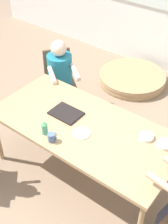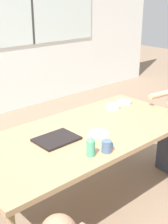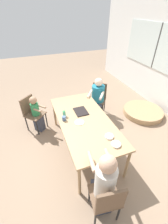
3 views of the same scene
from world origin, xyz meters
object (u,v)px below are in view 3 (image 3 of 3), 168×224
Objects in this scene: person_man_blue_shirt at (104,186)px; bowl_cereal at (116,144)px; chair_for_woman_green_shirt at (99,96)px; chair_for_man_blue_shirt at (107,200)px; coffee_mug at (64,118)px; person_woman_green_shirt at (97,100)px; folded_table_stack at (143,112)px; person_toddler at (37,115)px; chair_for_toddler at (31,111)px; bowl_white_shallow at (109,136)px; sippy_cup at (64,113)px.

bowl_cereal is (-0.45, 0.43, 0.21)m from person_man_blue_shirt.
person_man_blue_shirt is 0.65m from bowl_cereal.
chair_for_woman_green_shirt and chair_for_man_blue_shirt have the same top height.
chair_for_man_blue_shirt reaches higher than coffee_mug.
bowl_cereal is at bearing 61.58° from chair_for_man_blue_shirt.
person_man_blue_shirt reaches higher than person_woman_green_shirt.
coffee_mug is 0.57× the size of bowl_cereal.
folded_table_stack is (-1.96, 2.24, -0.45)m from chair_for_man_blue_shirt.
person_toddler reaches higher than folded_table_stack.
coffee_mug is 1.10m from bowl_cereal.
chair_for_toddler reaches higher than bowl_white_shallow.
bowl_cereal is (1.93, -0.62, 0.25)m from chair_for_woman_green_shirt.
person_toddler is at bearing -144.71° from bowl_white_shallow.
sippy_cup reaches higher than chair_for_woman_green_shirt.
person_man_blue_shirt reaches higher than chair_for_woman_green_shirt.
sippy_cup is at bearing 73.96° from chair_for_woman_green_shirt.
chair_for_toddler is 5.51× the size of bowl_cereal.
folded_table_stack is (0.44, 1.27, -0.42)m from person_woman_green_shirt.
folded_table_stack is at bearing 97.51° from sippy_cup.
coffee_mug reaches higher than folded_table_stack.
chair_for_man_blue_shirt is at bearing 6.40° from coffee_mug.
person_woman_green_shirt reaches higher than coffee_mug.
person_man_blue_shirt is at bearing 5.95° from sippy_cup.
bowl_cereal is (-0.61, 0.45, 0.25)m from chair_for_man_blue_shirt.
chair_for_toddler is 1.07m from sippy_cup.
person_man_blue_shirt reaches higher than chair_for_man_blue_shirt.
sippy_cup reaches higher than chair_for_man_blue_shirt.
chair_for_man_blue_shirt is 5.71× the size of sippy_cup.
person_woman_green_shirt is 1.71m from bowl_white_shallow.
chair_for_man_blue_shirt is 6.07× the size of bowl_white_shallow.
sippy_cup is at bearing -146.23° from bowl_white_shallow.
chair_for_man_blue_shirt is at bearing 4.59° from sippy_cup.
chair_for_toddler is 1.14m from coffee_mug.
person_man_blue_shirt reaches higher than folded_table_stack.
chair_for_man_blue_shirt is 2.56m from chair_for_toddler.
person_man_blue_shirt is 1.39m from coffee_mug.
chair_for_toddler is 2.42m from person_man_blue_shirt.
chair_for_woman_green_shirt is 5.51× the size of bowl_cereal.
folded_table_stack is (-1.35, 1.79, -0.70)m from bowl_cereal.
chair_for_woman_green_shirt is 0.72× the size of person_man_blue_shirt.
person_man_blue_shirt is at bearing -43.72° from bowl_cereal.
sippy_cup is (-1.49, -0.16, 0.27)m from person_man_blue_shirt.
folded_table_stack is at bearing 49.43° from chair_for_man_blue_shirt.
coffee_mug is 0.08× the size of folded_table_stack.
bowl_white_shallow is at bearing 83.19° from chair_for_toddler.
chair_for_woman_green_shirt is at bearing 126.44° from sippy_cup.
person_man_blue_shirt reaches higher than sippy_cup.
folded_table_stack is (0.38, 2.89, -0.38)m from person_toddler.
person_toddler is (0.06, -1.62, -0.03)m from person_woman_green_shirt.
person_toddler is at bearing 90.00° from chair_for_toddler.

